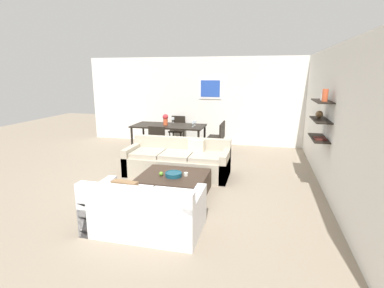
# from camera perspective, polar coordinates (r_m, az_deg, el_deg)

# --- Properties ---
(ground_plane) EXTENTS (18.00, 18.00, 0.00)m
(ground_plane) POSITION_cam_1_polar(r_m,az_deg,el_deg) (6.39, -3.80, -6.78)
(ground_plane) COLOR gray
(back_wall_unit) EXTENTS (8.40, 0.09, 2.70)m
(back_wall_unit) POSITION_cam_1_polar(r_m,az_deg,el_deg) (9.40, 4.37, 8.20)
(back_wall_unit) COLOR silver
(back_wall_unit) RESTS_ON ground
(right_wall_shelf_unit) EXTENTS (0.34, 8.20, 2.70)m
(right_wall_shelf_unit) POSITION_cam_1_polar(r_m,az_deg,el_deg) (6.47, 24.37, 4.67)
(right_wall_shelf_unit) COLOR silver
(right_wall_shelf_unit) RESTS_ON ground
(sofa_beige) EXTENTS (2.26, 0.90, 0.78)m
(sofa_beige) POSITION_cam_1_polar(r_m,az_deg,el_deg) (6.59, -2.73, -3.44)
(sofa_beige) COLOR #B2A893
(sofa_beige) RESTS_ON ground
(loveseat_white) EXTENTS (1.61, 0.90, 0.78)m
(loveseat_white) POSITION_cam_1_polar(r_m,az_deg,el_deg) (4.38, -9.15, -12.61)
(loveseat_white) COLOR white
(loveseat_white) RESTS_ON ground
(coffee_table) EXTENTS (1.22, 1.07, 0.38)m
(coffee_table) POSITION_cam_1_polar(r_m,az_deg,el_deg) (5.56, -3.56, -7.80)
(coffee_table) COLOR #38281E
(coffee_table) RESTS_ON ground
(decorative_bowl) EXTENTS (0.31, 0.31, 0.08)m
(decorative_bowl) POSITION_cam_1_polar(r_m,az_deg,el_deg) (5.41, -3.55, -5.81)
(decorative_bowl) COLOR navy
(decorative_bowl) RESTS_ON coffee_table
(candle_jar) EXTENTS (0.08, 0.08, 0.06)m
(candle_jar) POSITION_cam_1_polar(r_m,az_deg,el_deg) (5.43, -1.18, -5.81)
(candle_jar) COLOR silver
(candle_jar) RESTS_ON coffee_table
(apple_on_coffee_table) EXTENTS (0.08, 0.08, 0.08)m
(apple_on_coffee_table) POSITION_cam_1_polar(r_m,az_deg,el_deg) (5.46, -5.96, -5.70)
(apple_on_coffee_table) COLOR #669E2D
(apple_on_coffee_table) RESTS_ON coffee_table
(dining_table) EXTENTS (2.06, 0.96, 0.75)m
(dining_table) POSITION_cam_1_polar(r_m,az_deg,el_deg) (8.59, -4.48, 3.22)
(dining_table) COLOR black
(dining_table) RESTS_ON ground
(dining_chair_right_far) EXTENTS (0.44, 0.44, 0.88)m
(dining_chair_right_far) POSITION_cam_1_polar(r_m,az_deg,el_deg) (8.51, 5.25, 1.85)
(dining_chair_right_far) COLOR black
(dining_chair_right_far) RESTS_ON ground
(dining_chair_right_near) EXTENTS (0.44, 0.44, 0.88)m
(dining_chair_right_near) POSITION_cam_1_polar(r_m,az_deg,el_deg) (8.09, 4.79, 1.26)
(dining_chair_right_near) COLOR black
(dining_chair_right_near) RESTS_ON ground
(dining_chair_foot) EXTENTS (0.44, 0.44, 0.88)m
(dining_chair_foot) POSITION_cam_1_polar(r_m,az_deg,el_deg) (7.81, -6.48, 0.78)
(dining_chair_foot) COLOR black
(dining_chair_foot) RESTS_ON ground
(dining_chair_head) EXTENTS (0.44, 0.44, 0.88)m
(dining_chair_head) POSITION_cam_1_polar(r_m,az_deg,el_deg) (9.46, -2.79, 3.06)
(dining_chair_head) COLOR black
(dining_chair_head) RESTS_ON ground
(wine_glass_right_far) EXTENTS (0.07, 0.07, 0.14)m
(wine_glass_right_far) POSITION_cam_1_polar(r_m,az_deg,el_deg) (8.48, 0.54, 4.24)
(wine_glass_right_far) COLOR silver
(wine_glass_right_far) RESTS_ON dining_table
(wine_glass_right_near) EXTENTS (0.07, 0.07, 0.16)m
(wine_glass_right_near) POSITION_cam_1_polar(r_m,az_deg,el_deg) (8.25, 0.16, 4.09)
(wine_glass_right_near) COLOR silver
(wine_glass_right_near) RESTS_ON dining_table
(wine_glass_head) EXTENTS (0.08, 0.08, 0.17)m
(wine_glass_head) POSITION_cam_1_polar(r_m,az_deg,el_deg) (8.96, -3.66, 4.87)
(wine_glass_head) COLOR silver
(wine_glass_head) RESTS_ON dining_table
(centerpiece_vase) EXTENTS (0.16, 0.16, 0.32)m
(centerpiece_vase) POSITION_cam_1_polar(r_m,az_deg,el_deg) (8.60, -5.12, 4.80)
(centerpiece_vase) COLOR #D85933
(centerpiece_vase) RESTS_ON dining_table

